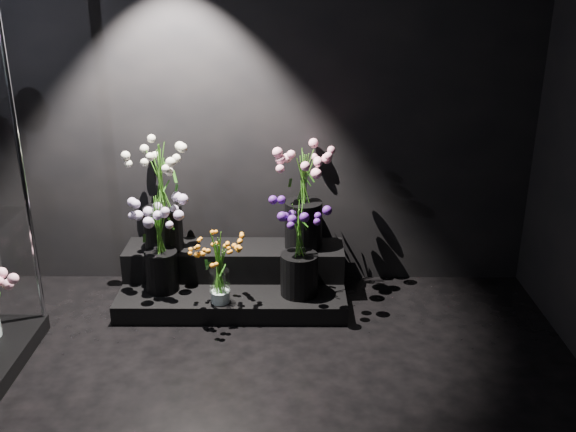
{
  "coord_description": "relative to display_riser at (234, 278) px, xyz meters",
  "views": [
    {
      "loc": [
        0.24,
        -2.5,
        2.22
      ],
      "look_at": [
        0.23,
        1.2,
        0.81
      ],
      "focal_mm": 40.0,
      "sensor_mm": 36.0,
      "label": 1
    }
  ],
  "objects": [
    {
      "name": "wall_back",
      "position": [
        0.17,
        0.32,
        1.25
      ],
      "size": [
        4.0,
        0.0,
        4.0
      ],
      "primitive_type": "plane",
      "rotation": [
        1.57,
        0.0,
        0.0
      ],
      "color": "black",
      "rests_on": "floor"
    },
    {
      "name": "display_riser",
      "position": [
        0.0,
        0.0,
        0.0
      ],
      "size": [
        1.59,
        0.71,
        0.35
      ],
      "color": "black",
      "rests_on": "floor"
    },
    {
      "name": "bouquet_orange_bells",
      "position": [
        -0.06,
        -0.34,
        0.24
      ],
      "size": [
        0.28,
        0.28,
        0.49
      ],
      "rotation": [
        0.0,
        0.0,
        -0.03
      ],
      "color": "white",
      "rests_on": "display_riser"
    },
    {
      "name": "bouquet_lilac",
      "position": [
        -0.49,
        -0.16,
        0.38
      ],
      "size": [
        0.43,
        0.43,
        0.67
      ],
      "rotation": [
        0.0,
        0.0,
        -0.14
      ],
      "color": "black",
      "rests_on": "display_riser"
    },
    {
      "name": "bouquet_purple",
      "position": [
        0.47,
        -0.21,
        0.35
      ],
      "size": [
        0.39,
        0.39,
        0.68
      ],
      "rotation": [
        0.0,
        0.0,
        0.22
      ],
      "color": "black",
      "rests_on": "display_riser"
    },
    {
      "name": "bouquet_cream_roses",
      "position": [
        -0.5,
        0.07,
        0.65
      ],
      "size": [
        0.43,
        0.43,
        0.77
      ],
      "rotation": [
        0.0,
        0.0,
        0.06
      ],
      "color": "black",
      "rests_on": "display_riser"
    },
    {
      "name": "bouquet_pink_roses",
      "position": [
        0.5,
        0.1,
        0.62
      ],
      "size": [
        0.46,
        0.46,
        0.73
      ],
      "rotation": [
        0.0,
        0.0,
        -0.32
      ],
      "color": "black",
      "rests_on": "display_riser"
    }
  ]
}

